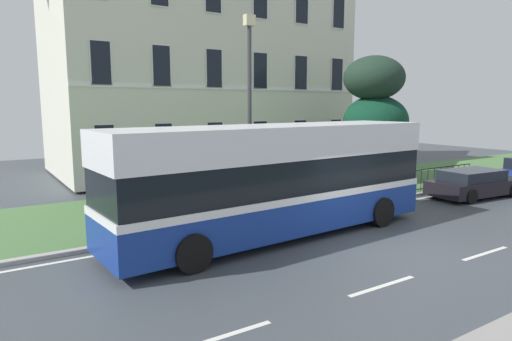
{
  "coord_description": "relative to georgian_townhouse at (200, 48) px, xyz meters",
  "views": [
    {
      "loc": [
        -9.34,
        -8.08,
        3.93
      ],
      "look_at": [
        -0.96,
        4.94,
        1.64
      ],
      "focal_mm": 31.18,
      "sensor_mm": 36.0,
      "label": 1
    }
  ],
  "objects": [
    {
      "name": "georgian_townhouse",
      "position": [
        0.0,
        0.0,
        0.0
      ],
      "size": [
        16.99,
        9.1,
        14.32
      ],
      "color": "beige",
      "rests_on": "ground_plane"
    },
    {
      "name": "ground_plane",
      "position": [
        -2.64,
        -15.52,
        -7.33
      ],
      "size": [
        60.0,
        56.0,
        0.18
      ],
      "color": "#3F444A"
    },
    {
      "name": "parked_hatchback_01",
      "position": [
        6.05,
        -14.16,
        -6.73
      ],
      "size": [
        4.5,
        2.11,
        1.19
      ],
      "rotation": [
        0.0,
        0.0,
        -0.07
      ],
      "color": "black",
      "rests_on": "ground_plane"
    },
    {
      "name": "street_lamp_post",
      "position": [
        -3.79,
        -11.72,
        -3.3
      ],
      "size": [
        0.36,
        0.24,
        6.81
      ],
      "color": "#333338",
      "rests_on": "ground_plane"
    },
    {
      "name": "litter_bin",
      "position": [
        -1.67,
        -11.99,
        -6.62
      ],
      "size": [
        0.51,
        0.51,
        1.14
      ],
      "color": "#23472D",
      "rests_on": "ground_plane"
    },
    {
      "name": "single_decker_bus",
      "position": [
        -4.41,
        -14.27,
        -5.56
      ],
      "size": [
        10.64,
        3.04,
        3.34
      ],
      "rotation": [
        0.0,
        0.0,
        0.06
      ],
      "color": "navy",
      "rests_on": "ground_plane"
    },
    {
      "name": "iron_verge_railing",
      "position": [
        0.0,
        -12.39,
        -6.7
      ],
      "size": [
        17.09,
        0.04,
        0.97
      ],
      "color": "black",
      "rests_on": "ground_plane"
    },
    {
      "name": "evergreen_tree",
      "position": [
        5.48,
        -8.83,
        -4.84
      ],
      "size": [
        4.55,
        4.55,
        6.63
      ],
      "color": "#423328",
      "rests_on": "ground_plane"
    }
  ]
}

